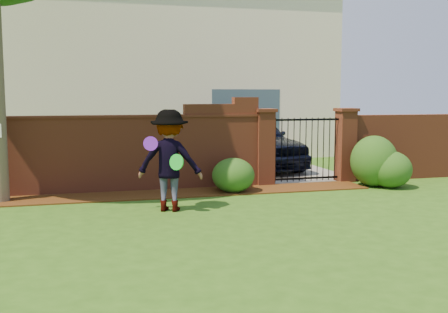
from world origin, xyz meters
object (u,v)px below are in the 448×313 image
object	(u,v)px
frisbee_green	(177,162)
car	(253,141)
man	(169,161)
frisbee_purple	(151,144)

from	to	relation	value
frisbee_green	car	bearing A→B (deg)	59.08
man	frisbee_purple	distance (m)	0.52
car	man	bearing A→B (deg)	-132.06
frisbee_purple	frisbee_green	xyz separation A→B (m)	(0.45, -0.17, -0.34)
man	frisbee_green	xyz separation A→B (m)	(0.09, -0.31, 0.01)
frisbee_purple	frisbee_green	bearing A→B (deg)	-20.42
man	frisbee_purple	size ratio (longest dim) A/B	7.21
car	frisbee_purple	size ratio (longest dim) A/B	17.95
car	frisbee_purple	xyz separation A→B (m)	(-3.74, -5.32, 0.50)
car	man	xyz separation A→B (m)	(-3.38, -5.17, 0.15)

